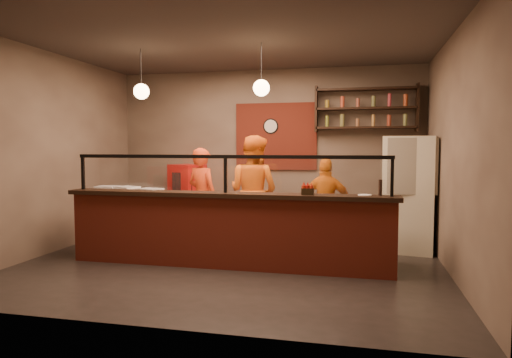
% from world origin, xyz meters
% --- Properties ---
extents(floor, '(6.00, 6.00, 0.00)m').
position_xyz_m(floor, '(0.00, 0.00, 0.00)').
color(floor, black).
rests_on(floor, ground).
extents(ceiling, '(6.00, 6.00, 0.00)m').
position_xyz_m(ceiling, '(0.00, 0.00, 3.20)').
color(ceiling, '#3D342F').
rests_on(ceiling, wall_back).
extents(wall_back, '(6.00, 0.00, 6.00)m').
position_xyz_m(wall_back, '(0.00, 2.50, 1.60)').
color(wall_back, '#766757').
rests_on(wall_back, floor).
extents(wall_left, '(0.00, 5.00, 5.00)m').
position_xyz_m(wall_left, '(-3.00, 0.00, 1.60)').
color(wall_left, '#766757').
rests_on(wall_left, floor).
extents(wall_right, '(0.00, 5.00, 5.00)m').
position_xyz_m(wall_right, '(3.00, 0.00, 1.60)').
color(wall_right, '#766757').
rests_on(wall_right, floor).
extents(wall_front, '(6.00, 0.00, 6.00)m').
position_xyz_m(wall_front, '(0.00, -2.50, 1.60)').
color(wall_front, '#766757').
rests_on(wall_front, floor).
extents(brick_patch, '(1.60, 0.04, 1.30)m').
position_xyz_m(brick_patch, '(0.20, 2.47, 1.90)').
color(brick_patch, maroon).
rests_on(brick_patch, wall_back).
extents(service_counter, '(4.60, 0.25, 1.00)m').
position_xyz_m(service_counter, '(0.00, -0.30, 0.50)').
color(service_counter, maroon).
rests_on(service_counter, floor).
extents(counter_ledge, '(4.70, 0.37, 0.06)m').
position_xyz_m(counter_ledge, '(0.00, -0.30, 1.03)').
color(counter_ledge, black).
rests_on(counter_ledge, service_counter).
extents(worktop_cabinet, '(4.60, 0.75, 0.85)m').
position_xyz_m(worktop_cabinet, '(0.00, 0.20, 0.42)').
color(worktop_cabinet, gray).
rests_on(worktop_cabinet, floor).
extents(worktop, '(4.60, 0.75, 0.05)m').
position_xyz_m(worktop, '(0.00, 0.20, 0.88)').
color(worktop, white).
rests_on(worktop, worktop_cabinet).
extents(sneeze_guard, '(4.50, 0.05, 0.52)m').
position_xyz_m(sneeze_guard, '(0.00, -0.30, 1.37)').
color(sneeze_guard, white).
rests_on(sneeze_guard, counter_ledge).
extents(wall_shelving, '(1.84, 0.28, 0.85)m').
position_xyz_m(wall_shelving, '(1.90, 2.32, 2.40)').
color(wall_shelving, black).
rests_on(wall_shelving, wall_back).
extents(wall_clock, '(0.30, 0.04, 0.30)m').
position_xyz_m(wall_clock, '(0.10, 2.46, 2.10)').
color(wall_clock, black).
rests_on(wall_clock, wall_back).
extents(pendant_left, '(0.24, 0.24, 0.77)m').
position_xyz_m(pendant_left, '(-1.50, 0.20, 2.55)').
color(pendant_left, black).
rests_on(pendant_left, ceiling).
extents(pendant_right, '(0.24, 0.24, 0.77)m').
position_xyz_m(pendant_right, '(0.40, 0.20, 2.55)').
color(pendant_right, black).
rests_on(pendant_right, ceiling).
extents(cook_left, '(0.72, 0.62, 1.68)m').
position_xyz_m(cook_left, '(-0.80, 1.00, 0.84)').
color(cook_left, red).
rests_on(cook_left, floor).
extents(cook_mid, '(1.11, 1.00, 1.89)m').
position_xyz_m(cook_mid, '(0.07, 1.08, 0.94)').
color(cook_mid, orange).
rests_on(cook_mid, floor).
extents(cook_right, '(0.90, 0.41, 1.51)m').
position_xyz_m(cook_right, '(1.28, 1.20, 0.75)').
color(cook_right, '#CD6813').
rests_on(cook_right, floor).
extents(fridge, '(0.89, 0.84, 1.86)m').
position_xyz_m(fridge, '(2.60, 1.36, 0.93)').
color(fridge, beige).
rests_on(fridge, floor).
extents(red_cooler, '(0.74, 0.72, 1.35)m').
position_xyz_m(red_cooler, '(-1.53, 2.15, 0.68)').
color(red_cooler, '#BA0F0C').
rests_on(red_cooler, floor).
extents(pizza_dough, '(0.61, 0.61, 0.01)m').
position_xyz_m(pizza_dough, '(0.39, 0.19, 0.91)').
color(pizza_dough, beige).
rests_on(pizza_dough, worktop).
extents(prep_tub_a, '(0.34, 0.27, 0.17)m').
position_xyz_m(prep_tub_a, '(-2.15, 0.25, 0.98)').
color(prep_tub_a, silver).
rests_on(prep_tub_a, worktop).
extents(prep_tub_b, '(0.42, 0.39, 0.17)m').
position_xyz_m(prep_tub_b, '(-1.77, 0.20, 0.99)').
color(prep_tub_b, silver).
rests_on(prep_tub_b, worktop).
extents(prep_tub_c, '(0.40, 0.35, 0.17)m').
position_xyz_m(prep_tub_c, '(-1.26, -0.05, 0.99)').
color(prep_tub_c, silver).
rests_on(prep_tub_c, worktop).
extents(rolling_pin, '(0.33, 0.22, 0.06)m').
position_xyz_m(rolling_pin, '(-1.92, 0.26, 0.93)').
color(rolling_pin, gold).
rests_on(rolling_pin, worktop).
extents(condiment_caddy, '(0.16, 0.13, 0.09)m').
position_xyz_m(condiment_caddy, '(1.14, -0.32, 1.10)').
color(condiment_caddy, black).
rests_on(condiment_caddy, counter_ledge).
extents(pepper_mill, '(0.05, 0.05, 0.21)m').
position_xyz_m(pepper_mill, '(2.08, -0.23, 1.16)').
color(pepper_mill, black).
rests_on(pepper_mill, counter_ledge).
extents(small_plate, '(0.23, 0.23, 0.01)m').
position_xyz_m(small_plate, '(1.88, -0.26, 1.07)').
color(small_plate, silver).
rests_on(small_plate, counter_ledge).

